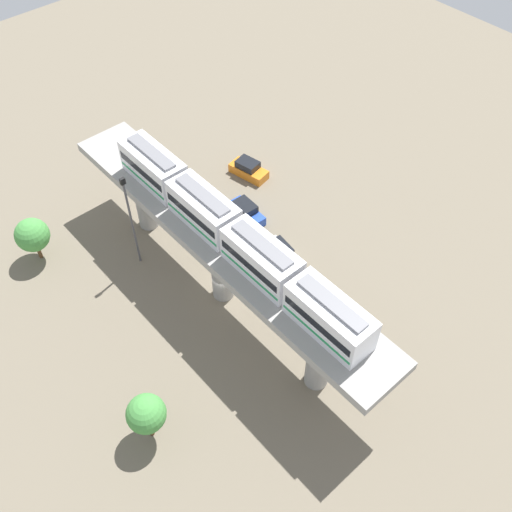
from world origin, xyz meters
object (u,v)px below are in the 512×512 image
(parked_car_blue, at_px, (246,212))
(tree_mid_lot, at_px, (32,235))
(parked_car_silver, at_px, (281,254))
(signal_post, at_px, (131,218))
(parked_car_orange, at_px, (248,169))
(tree_near_viaduct, at_px, (146,414))
(train, at_px, (232,233))

(parked_car_blue, bearing_deg, tree_mid_lot, 156.48)
(parked_car_silver, xyz_separation_m, signal_post, (-10.01, 8.61, 4.90))
(parked_car_blue, height_order, parked_car_silver, same)
(parked_car_orange, distance_m, signal_post, 16.55)
(parked_car_silver, xyz_separation_m, parked_car_orange, (5.61, 11.06, 0.00))
(parked_car_blue, height_order, tree_mid_lot, tree_mid_lot)
(parked_car_orange, xyz_separation_m, tree_mid_lot, (-22.43, 4.15, 2.28))
(parked_car_blue, relative_size, tree_near_viaduct, 0.90)
(train, height_order, tree_mid_lot, train)
(parked_car_silver, distance_m, tree_near_viaduct, 20.22)
(tree_near_viaduct, height_order, signal_post, signal_post)
(parked_car_blue, xyz_separation_m, signal_post, (-11.20, 2.23, 4.90))
(parked_car_blue, distance_m, tree_near_viaduct, 24.01)
(parked_car_blue, distance_m, parked_car_silver, 6.48)
(parked_car_blue, height_order, signal_post, signal_post)
(train, height_order, tree_near_viaduct, train)
(parked_car_orange, xyz_separation_m, signal_post, (-15.62, -2.45, 4.90))
(train, xyz_separation_m, signal_post, (-3.40, 9.79, -3.53))
(train, height_order, parked_car_orange, train)
(tree_near_viaduct, distance_m, tree_mid_lot, 21.63)
(tree_near_viaduct, bearing_deg, tree_mid_lot, 84.10)
(parked_car_orange, relative_size, tree_mid_lot, 0.97)
(train, height_order, parked_car_blue, train)
(train, relative_size, tree_mid_lot, 5.94)
(train, xyz_separation_m, tree_near_viaduct, (-12.43, -5.13, -5.90))
(parked_car_silver, relative_size, parked_car_orange, 0.98)
(parked_car_silver, bearing_deg, tree_mid_lot, 145.11)
(parked_car_silver, bearing_deg, parked_car_orange, 70.34)
(parked_car_silver, height_order, signal_post, signal_post)
(parked_car_silver, bearing_deg, train, -162.65)
(parked_car_silver, relative_size, tree_near_viaduct, 0.92)
(parked_car_silver, height_order, tree_mid_lot, tree_mid_lot)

